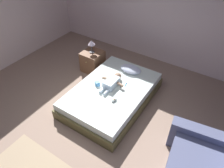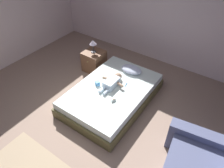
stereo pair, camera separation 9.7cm
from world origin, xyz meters
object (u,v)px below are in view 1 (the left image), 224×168
baby (112,82)px  toy_block (97,84)px  nightstand (93,61)px  lamp (91,44)px  pillow (131,69)px  bed (112,94)px  toothbrush (126,84)px  baby_bottle (114,100)px

baby → toy_block: size_ratio=5.55×
nightstand → lamp: (0.00, 0.00, 0.50)m
pillow → nightstand: size_ratio=0.93×
baby → toy_block: (-0.25, -0.19, -0.03)m
bed → baby: (-0.05, 0.09, 0.26)m
toy_block → pillow: bearing=67.2°
pillow → toothbrush: pillow is taller
baby → toy_block: baby is taller
pillow → bed: bearing=-93.3°
toothbrush → lamp: size_ratio=0.42×
toy_block → baby_bottle: 0.58m
lamp → bed: bearing=-33.6°
toothbrush → baby_bottle: size_ratio=1.29×
nightstand → baby: bearing=-31.3°
nightstand → toy_block: 1.07m
pillow → baby_bottle: 1.02m
nightstand → toothbrush: bearing=-19.6°
pillow → baby: baby is taller
nightstand → toy_block: nightstand is taller
bed → nightstand: (-1.02, 0.68, 0.08)m
baby → baby_bottle: 0.49m
lamp → toy_block: bearing=-47.0°
pillow → toothbrush: (0.14, -0.45, -0.05)m
nightstand → lamp: size_ratio=1.63×
bed → toy_block: (-0.30, -0.10, 0.23)m
pillow → toy_block: 0.87m
baby → nightstand: 1.15m
pillow → toy_block: (-0.34, -0.80, -0.02)m
toy_block → baby_bottle: bearing=-20.4°
bed → baby_bottle: bearing=-50.7°
baby → lamp: 1.18m
baby → toothbrush: 0.29m
lamp → toy_block: 1.12m
nightstand → lamp: lamp is taller
pillow → lamp: bearing=-178.7°
bed → lamp: 1.35m
pillow → nightstand: nightstand is taller
pillow → nightstand: (-1.06, -0.02, -0.17)m
baby → nightstand: bearing=148.7°
toothbrush → nightstand: nightstand is taller
pillow → nightstand: bearing=-178.7°
pillow → toy_block: pillow is taller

